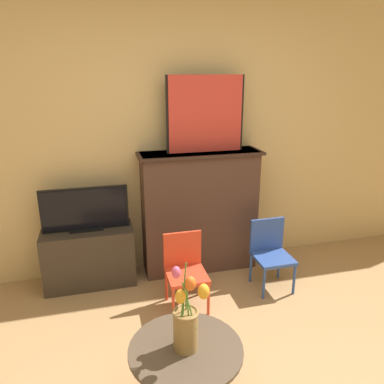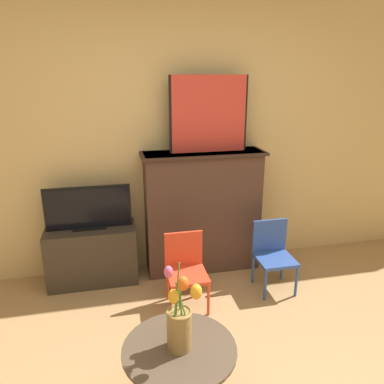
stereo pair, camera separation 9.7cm
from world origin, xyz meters
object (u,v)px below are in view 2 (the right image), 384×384
object	(u,v)px
tv_monitor	(88,208)
chair_red	(186,267)
chair_blue	(273,252)
vase_tulips	(180,321)
painting	(209,114)

from	to	relation	value
tv_monitor	chair_red	bearing A→B (deg)	-35.08
chair_blue	vase_tulips	size ratio (longest dim) A/B	1.14
chair_red	vase_tulips	xyz separation A→B (m)	(-0.25, -1.07, 0.29)
chair_blue	painting	bearing A→B (deg)	134.55
chair_red	vase_tulips	world-z (taller)	vase_tulips
painting	chair_blue	size ratio (longest dim) A/B	1.16
tv_monitor	chair_blue	bearing A→B (deg)	-15.78
tv_monitor	chair_blue	size ratio (longest dim) A/B	1.22
chair_red	vase_tulips	bearing A→B (deg)	-103.07
painting	chair_red	xyz separation A→B (m)	(-0.34, -0.59, -1.18)
painting	tv_monitor	size ratio (longest dim) A/B	0.95
chair_red	chair_blue	xyz separation A→B (m)	(0.82, 0.09, 0.00)
chair_blue	vase_tulips	world-z (taller)	vase_tulips
tv_monitor	chair_red	size ratio (longest dim) A/B	1.22
vase_tulips	tv_monitor	bearing A→B (deg)	108.21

